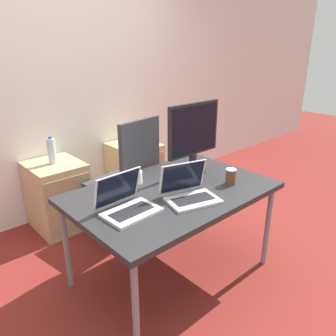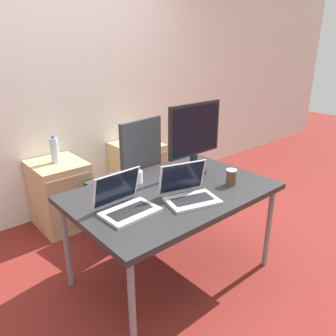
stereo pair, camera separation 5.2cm
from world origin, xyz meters
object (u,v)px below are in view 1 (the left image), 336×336
water_bottle (52,151)px  coffee_cup_white (136,177)px  laptop_left (127,204)px  monitor (193,136)px  cabinet_left (58,195)px  laptop_right (189,192)px  mouse (172,184)px  coffee_cup_brown (231,177)px  office_chair (126,192)px  cabinet_right (135,172)px

water_bottle → coffee_cup_white: bearing=-78.5°
laptop_left → coffee_cup_white: laptop_left is taller
monitor → cabinet_left: bearing=121.1°
water_bottle → laptop_right: 1.47m
mouse → coffee_cup_brown: (0.34, -0.26, 0.04)m
laptop_right → coffee_cup_brown: laptop_right is taller
cabinet_left → office_chair: bearing=-54.6°
cabinet_right → monitor: size_ratio=1.18×
office_chair → cabinet_right: size_ratio=1.72×
laptop_left → laptop_right: laptop_right is taller
cabinet_left → water_bottle: size_ratio=2.57×
cabinet_right → mouse: size_ratio=9.63×
laptop_left → mouse: bearing=11.1°
water_bottle → coffee_cup_brown: size_ratio=2.17×
coffee_cup_white → monitor: bearing=-14.4°
water_bottle → laptop_left: 1.31m
laptop_right → monitor: 0.56m
laptop_left → mouse: laptop_left is taller
cabinet_left → coffee_cup_white: bearing=-78.5°
mouse → coffee_cup_white: size_ratio=0.76×
cabinet_right → laptop_left: laptop_left is taller
mouse → cabinet_right: bearing=65.2°
monitor → coffee_cup_brown: size_ratio=4.72×
office_chair → mouse: 0.72m
laptop_left → coffee_cup_white: 0.44m
cabinet_right → coffee_cup_white: size_ratio=7.30×
monitor → mouse: size_ratio=8.16×
coffee_cup_brown → coffee_cup_white: bearing=135.9°
cabinet_right → coffee_cup_brown: (-0.22, -1.47, 0.45)m
cabinet_right → office_chair: bearing=-132.7°
laptop_right → mouse: (0.06, 0.23, -0.03)m
coffee_cup_white → coffee_cup_brown: coffee_cup_brown is taller
cabinet_right → water_bottle: (-0.91, 0.00, 0.44)m
office_chair → coffee_cup_brown: size_ratio=9.58×
mouse → coffee_cup_white: 0.27m
office_chair → monitor: bearing=-63.6°
monitor → coffee_cup_brown: bearing=-86.4°
laptop_left → coffee_cup_brown: size_ratio=2.92×
laptop_left → monitor: 0.83m
coffee_cup_white → laptop_right: bearing=-78.2°
cabinet_left → coffee_cup_white: size_ratio=7.30×
laptop_left → coffee_cup_brown: 0.82m
coffee_cup_white → coffee_cup_brown: size_ratio=0.76×
coffee_cup_white → coffee_cup_brown: 0.69m
monitor → mouse: 0.43m
laptop_right → monitor: size_ratio=0.70×
cabinet_right → monitor: bearing=-102.4°
laptop_left → water_bottle: bearing=85.4°
monitor → coffee_cup_white: size_ratio=6.18×
laptop_left → mouse: 0.47m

